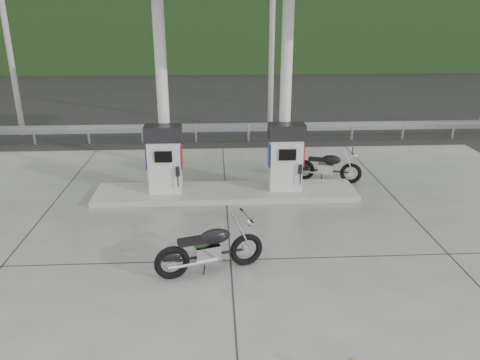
{
  "coord_description": "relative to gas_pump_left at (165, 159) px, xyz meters",
  "views": [
    {
      "loc": [
        -0.26,
        -9.27,
        4.78
      ],
      "look_at": [
        0.3,
        1.0,
        1.0
      ],
      "focal_mm": 35.0,
      "sensor_mm": 36.0,
      "label": 1
    }
  ],
  "objects": [
    {
      "name": "ground",
      "position": [
        1.6,
        -2.5,
        -1.07
      ],
      "size": [
        160.0,
        160.0,
        0.0
      ],
      "primitive_type": "plane",
      "color": "black",
      "rests_on": "ground"
    },
    {
      "name": "forecourt_apron",
      "position": [
        1.6,
        -2.5,
        -1.06
      ],
      "size": [
        18.0,
        14.0,
        0.02
      ],
      "primitive_type": "cube",
      "color": "slate",
      "rests_on": "ground"
    },
    {
      "name": "pump_island",
      "position": [
        1.6,
        0.0,
        -0.98
      ],
      "size": [
        7.0,
        1.4,
        0.15
      ],
      "primitive_type": "cube",
      "color": "#A19E95",
      "rests_on": "forecourt_apron"
    },
    {
      "name": "gas_pump_left",
      "position": [
        0.0,
        0.0,
        0.0
      ],
      "size": [
        0.95,
        0.55,
        1.8
      ],
      "primitive_type": null,
      "color": "silver",
      "rests_on": "pump_island"
    },
    {
      "name": "gas_pump_right",
      "position": [
        3.2,
        0.0,
        0.0
      ],
      "size": [
        0.95,
        0.55,
        1.8
      ],
      "primitive_type": null,
      "color": "silver",
      "rests_on": "pump_island"
    },
    {
      "name": "canopy_column_left",
      "position": [
        0.0,
        0.4,
        1.6
      ],
      "size": [
        0.3,
        0.3,
        5.0
      ],
      "primitive_type": "cylinder",
      "color": "white",
      "rests_on": "pump_island"
    },
    {
      "name": "canopy_column_right",
      "position": [
        3.2,
        0.4,
        1.6
      ],
      "size": [
        0.3,
        0.3,
        5.0
      ],
      "primitive_type": "cylinder",
      "color": "white",
      "rests_on": "pump_island"
    },
    {
      "name": "guardrail",
      "position": [
        1.6,
        5.5,
        -0.36
      ],
      "size": [
        26.0,
        0.16,
        1.42
      ],
      "primitive_type": null,
      "color": "gray",
      "rests_on": "ground"
    },
    {
      "name": "road",
      "position": [
        1.6,
        9.0,
        -1.07
      ],
      "size": [
        60.0,
        7.0,
        0.01
      ],
      "primitive_type": "cube",
      "color": "black",
      "rests_on": "ground"
    },
    {
      "name": "utility_pole_a",
      "position": [
        -6.4,
        7.0,
        2.93
      ],
      "size": [
        0.22,
        0.22,
        8.0
      ],
      "primitive_type": "cylinder",
      "color": "gray",
      "rests_on": "ground"
    },
    {
      "name": "utility_pole_b",
      "position": [
        3.6,
        7.0,
        2.93
      ],
      "size": [
        0.22,
        0.22,
        8.0
      ],
      "primitive_type": "cylinder",
      "color": "gray",
      "rests_on": "ground"
    },
    {
      "name": "tree_band",
      "position": [
        1.6,
        27.5,
        1.93
      ],
      "size": [
        80.0,
        6.0,
        6.0
      ],
      "primitive_type": "cube",
      "color": "black",
      "rests_on": "ground"
    },
    {
      "name": "forested_hills",
      "position": [
        1.6,
        57.5,
        -1.07
      ],
      "size": [
        100.0,
        40.0,
        140.0
      ],
      "primitive_type": null,
      "color": "black",
      "rests_on": "ground"
    },
    {
      "name": "motorcycle_left",
      "position": [
        1.2,
        -3.89,
        -0.58
      ],
      "size": [
        2.1,
        1.18,
        0.95
      ],
      "primitive_type": null,
      "rotation": [
        0.0,
        0.0,
        0.29
      ],
      "color": "black",
      "rests_on": "forecourt_apron"
    },
    {
      "name": "motorcycle_right",
      "position": [
        4.58,
        0.93,
        -0.62
      ],
      "size": [
        1.92,
        1.09,
        0.87
      ],
      "primitive_type": null,
      "rotation": [
        0.0,
        0.0,
        -0.3
      ],
      "color": "black",
      "rests_on": "forecourt_apron"
    }
  ]
}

